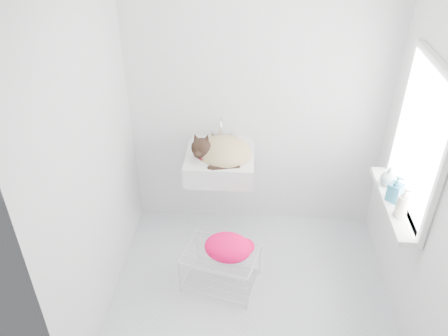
# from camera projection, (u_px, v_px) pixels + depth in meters

# --- Properties ---
(floor) EXTENTS (2.20, 2.00, 0.02)m
(floor) POSITION_uv_depth(u_px,v_px,m) (251.00, 295.00, 3.67)
(floor) COLOR silver
(floor) RESTS_ON ground
(back_wall) EXTENTS (2.20, 0.02, 2.50)m
(back_wall) POSITION_uv_depth(u_px,v_px,m) (258.00, 99.00, 3.80)
(back_wall) COLOR silver
(back_wall) RESTS_ON ground
(right_wall) EXTENTS (0.02, 2.00, 2.50)m
(right_wall) POSITION_uv_depth(u_px,v_px,m) (429.00, 171.00, 2.91)
(right_wall) COLOR silver
(right_wall) RESTS_ON ground
(left_wall) EXTENTS (0.02, 2.00, 2.50)m
(left_wall) POSITION_uv_depth(u_px,v_px,m) (91.00, 159.00, 3.03)
(left_wall) COLOR silver
(left_wall) RESTS_ON ground
(window_glass) EXTENTS (0.01, 0.80, 1.00)m
(window_glass) POSITION_uv_depth(u_px,v_px,m) (422.00, 141.00, 3.03)
(window_glass) COLOR white
(window_glass) RESTS_ON right_wall
(window_frame) EXTENTS (0.04, 0.90, 1.10)m
(window_frame) POSITION_uv_depth(u_px,v_px,m) (419.00, 141.00, 3.03)
(window_frame) COLOR white
(window_frame) RESTS_ON right_wall
(windowsill) EXTENTS (0.16, 0.88, 0.04)m
(windowsill) POSITION_uv_depth(u_px,v_px,m) (394.00, 203.00, 3.32)
(windowsill) COLOR white
(windowsill) RESTS_ON right_wall
(sink) EXTENTS (0.58, 0.50, 0.23)m
(sink) POSITION_uv_depth(u_px,v_px,m) (220.00, 155.00, 3.83)
(sink) COLOR white
(sink) RESTS_ON back_wall
(faucet) EXTENTS (0.21, 0.15, 0.21)m
(faucet) POSITION_uv_depth(u_px,v_px,m) (221.00, 130.00, 3.90)
(faucet) COLOR silver
(faucet) RESTS_ON sink
(cat) EXTENTS (0.49, 0.40, 0.30)m
(cat) POSITION_uv_depth(u_px,v_px,m) (221.00, 152.00, 3.79)
(cat) COLOR tan
(cat) RESTS_ON sink
(wire_rack) EXTENTS (0.64, 0.52, 0.33)m
(wire_rack) POSITION_uv_depth(u_px,v_px,m) (221.00, 269.00, 3.70)
(wire_rack) COLOR silver
(wire_rack) RESTS_ON floor
(towel) EXTENTS (0.42, 0.34, 0.15)m
(towel) POSITION_uv_depth(u_px,v_px,m) (228.00, 252.00, 3.56)
(towel) COLOR #D60A00
(towel) RESTS_ON wire_rack
(bottle_a) EXTENTS (0.11, 0.11, 0.19)m
(bottle_a) POSITION_uv_depth(u_px,v_px,m) (399.00, 216.00, 3.17)
(bottle_a) COLOR #F1E8CE
(bottle_a) RESTS_ON windowsill
(bottle_b) EXTENTS (0.13, 0.13, 0.21)m
(bottle_b) POSITION_uv_depth(u_px,v_px,m) (393.00, 200.00, 3.31)
(bottle_b) COLOR #23637C
(bottle_b) RESTS_ON windowsill
(bottle_c) EXTENTS (0.14, 0.14, 0.16)m
(bottle_c) POSITION_uv_depth(u_px,v_px,m) (387.00, 185.00, 3.47)
(bottle_c) COLOR silver
(bottle_c) RESTS_ON windowsill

